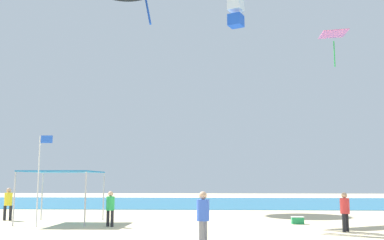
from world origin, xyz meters
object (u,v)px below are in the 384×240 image
at_px(canopy_tent, 63,173).
at_px(person_near_tent, 110,206).
at_px(banner_flag, 40,172).
at_px(kite_box_white, 236,13).
at_px(person_leftmost, 8,201).
at_px(kite_diamond_pink, 334,36).
at_px(cooler_box, 298,220).
at_px(person_central, 345,209).
at_px(person_rightmost, 203,214).

relative_size(canopy_tent, person_near_tent, 2.15).
bearing_deg(banner_flag, kite_box_white, 67.52).
height_order(person_leftmost, banner_flag, banner_flag).
relative_size(person_leftmost, kite_diamond_pink, 0.63).
relative_size(person_near_tent, cooler_box, 2.76).
xyz_separation_m(canopy_tent, cooler_box, (11.46, 0.11, -2.23)).
bearing_deg(person_near_tent, kite_box_white, -71.29).
xyz_separation_m(person_near_tent, banner_flag, (-3.23, -0.22, 1.52)).
distance_m(banner_flag, kite_box_white, 31.63).
distance_m(cooler_box, kite_box_white, 29.87).
height_order(person_leftmost, kite_box_white, kite_box_white).
height_order(banner_flag, cooler_box, banner_flag).
height_order(person_near_tent, person_central, person_near_tent).
relative_size(canopy_tent, banner_flag, 0.82).
xyz_separation_m(canopy_tent, person_central, (12.83, -2.99, -1.49)).
bearing_deg(kite_box_white, person_rightmost, -70.40).
relative_size(person_leftmost, cooler_box, 2.94).
bearing_deg(person_rightmost, canopy_tent, -111.77).
distance_m(person_central, person_rightmost, 7.08).
xyz_separation_m(person_leftmost, person_rightmost, (10.45, -8.46, 0.02)).
xyz_separation_m(person_leftmost, kite_box_white, (13.03, 21.59, 18.52)).
distance_m(person_rightmost, kite_box_white, 35.38).
bearing_deg(canopy_tent, person_near_tent, -29.33).
height_order(person_rightmost, cooler_box, person_rightmost).
height_order(person_near_tent, person_leftmost, person_leftmost).
distance_m(person_leftmost, kite_box_white, 31.29).
relative_size(person_near_tent, person_leftmost, 0.94).
relative_size(canopy_tent, person_leftmost, 2.02).
height_order(person_near_tent, kite_box_white, kite_box_white).
relative_size(person_near_tent, kite_diamond_pink, 0.59).
xyz_separation_m(person_near_tent, cooler_box, (8.66, 1.68, -0.75)).
xyz_separation_m(canopy_tent, kite_box_white, (9.75, 22.81, 17.10)).
bearing_deg(person_leftmost, canopy_tent, -24.43).
height_order(person_rightmost, banner_flag, banner_flag).
relative_size(kite_box_white, kite_diamond_pink, 1.11).
height_order(person_central, kite_diamond_pink, kite_diamond_pink).
bearing_deg(canopy_tent, person_central, -13.11).
distance_m(canopy_tent, person_leftmost, 3.78).
relative_size(person_rightmost, cooler_box, 2.98).
relative_size(banner_flag, kite_diamond_pink, 1.55).
height_order(person_central, kite_box_white, kite_box_white).
relative_size(person_central, banner_flag, 0.38).
bearing_deg(person_rightmost, person_central, 150.34).
xyz_separation_m(person_rightmost, kite_box_white, (2.58, 30.05, 18.51)).
height_order(canopy_tent, banner_flag, banner_flag).
distance_m(person_near_tent, kite_diamond_pink, 22.47).
height_order(banner_flag, kite_box_white, kite_box_white).
height_order(person_near_tent, kite_diamond_pink, kite_diamond_pink).
bearing_deg(kite_box_white, cooler_box, -61.19).
distance_m(canopy_tent, kite_diamond_pink, 22.76).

